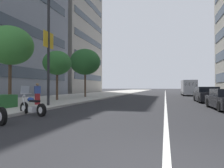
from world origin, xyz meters
TOP-DOWN VIEW (x-y plane):
  - sidewalk_right_plaza at (30.00, 12.14)m, footprint 160.00×10.36m
  - lane_centre_stripe at (35.00, 0.00)m, footprint 110.00×0.16m
  - motorcycle_far_end_row at (5.55, 6.44)m, footprint 0.99×1.99m
  - car_following_behind at (17.79, -3.78)m, footprint 4.67×1.94m
  - delivery_van_ahead at (33.67, -3.79)m, footprint 5.56×2.17m
  - street_lamp_with_banners at (9.41, 7.55)m, footprint 1.26×2.10m
  - street_tree_far_plaza at (8.70, 10.37)m, footprint 3.13×3.13m
  - street_tree_by_lamp_post at (15.24, 10.37)m, footprint 2.79×2.79m
  - street_tree_near_plaza_corner at (22.24, 10.15)m, footprint 3.97×3.97m
  - pedestrian_on_plaza at (9.85, 8.99)m, footprint 0.47×0.45m

SIDE VIEW (x-z plane):
  - lane_centre_stripe at x=35.00m, z-range 0.00..0.01m
  - sidewalk_right_plaza at x=30.00m, z-range 0.00..0.15m
  - motorcycle_far_end_row at x=5.55m, z-range -0.30..1.17m
  - car_following_behind at x=17.79m, z-range -0.03..1.40m
  - pedestrian_on_plaza at x=9.85m, z-range 0.15..1.69m
  - delivery_van_ahead at x=33.67m, z-range 0.09..2.63m
  - street_tree_by_lamp_post at x=15.24m, z-range 1.37..6.20m
  - street_tree_far_plaza at x=8.70m, z-range 1.53..6.98m
  - street_tree_near_plaza_corner at x=22.24m, z-range 1.58..7.82m
  - street_lamp_with_banners at x=9.41m, z-range 0.95..8.54m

